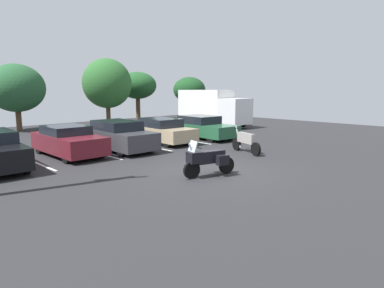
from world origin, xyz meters
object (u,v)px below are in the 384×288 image
(motorcycle_second, at_px, (246,141))
(box_truck, at_px, (212,107))
(motorcycle_touring, at_px, (208,159))
(car_maroon, at_px, (68,141))
(car_green, at_px, (202,127))
(car_tan, at_px, (161,131))
(car_charcoal, at_px, (118,136))

(motorcycle_second, xyz_separation_m, box_truck, (7.85, 9.27, 1.02))
(motorcycle_touring, distance_m, car_maroon, 7.46)
(car_green, bearing_deg, car_tan, 173.84)
(motorcycle_second, distance_m, car_green, 5.53)
(motorcycle_second, height_order, car_tan, car_tan)
(car_maroon, bearing_deg, car_green, -2.78)
(car_maroon, bearing_deg, box_truck, 14.73)
(motorcycle_second, bearing_deg, car_green, 66.67)
(car_maroon, bearing_deg, car_charcoal, -6.78)
(motorcycle_touring, bearing_deg, car_charcoal, 84.75)
(motorcycle_second, bearing_deg, car_charcoal, 127.47)
(box_truck, bearing_deg, car_green, -143.44)
(motorcycle_second, xyz_separation_m, car_tan, (-0.90, 5.41, 0.13))
(motorcycle_second, distance_m, box_truck, 12.18)
(car_tan, bearing_deg, motorcycle_second, -80.56)
(car_maroon, bearing_deg, motorcycle_second, -40.18)
(car_charcoal, relative_size, car_tan, 1.08)
(motorcycle_touring, xyz_separation_m, motorcycle_second, (4.62, 1.72, -0.05))
(motorcycle_second, bearing_deg, car_maroon, 139.82)
(motorcycle_touring, bearing_deg, box_truck, 41.40)
(car_green, bearing_deg, motorcycle_touring, -135.06)
(motorcycle_touring, relative_size, box_truck, 0.32)
(motorcycle_second, distance_m, car_charcoal, 6.55)
(car_charcoal, bearing_deg, car_green, -1.14)
(motorcycle_touring, height_order, motorcycle_second, motorcycle_touring)
(car_tan, height_order, box_truck, box_truck)
(car_maroon, bearing_deg, motorcycle_touring, -75.32)
(car_maroon, xyz_separation_m, car_green, (8.69, -0.42, -0.00))
(box_truck, bearing_deg, car_tan, -156.17)
(motorcycle_touring, bearing_deg, motorcycle_second, 20.42)
(car_tan, relative_size, car_green, 0.90)
(box_truck, bearing_deg, car_charcoal, -161.00)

